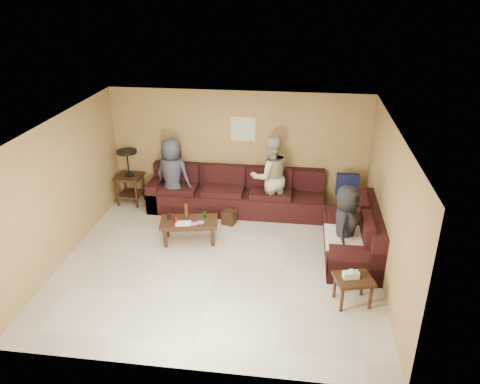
{
  "coord_description": "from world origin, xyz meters",
  "views": [
    {
      "loc": [
        1.27,
        -6.88,
        4.59
      ],
      "look_at": [
        0.25,
        0.85,
        1.0
      ],
      "focal_mm": 35.0,
      "sensor_mm": 36.0,
      "label": 1
    }
  ],
  "objects_px": {
    "side_table_right": "(353,281)",
    "person_right": "(345,227)",
    "coffee_table": "(189,223)",
    "end_table_left": "(129,176)",
    "sectional_sofa": "(272,210)",
    "person_left": "(173,176)",
    "waste_bin": "(229,217)",
    "person_middle": "(270,177)"
  },
  "relations": [
    {
      "from": "person_left",
      "to": "person_right",
      "type": "xyz_separation_m",
      "value": [
        3.44,
        -1.66,
        -0.06
      ]
    },
    {
      "from": "coffee_table",
      "to": "waste_bin",
      "type": "relative_size",
      "value": 3.91
    },
    {
      "from": "waste_bin",
      "to": "person_right",
      "type": "distance_m",
      "value": 2.57
    },
    {
      "from": "sectional_sofa",
      "to": "person_middle",
      "type": "height_order",
      "value": "person_middle"
    },
    {
      "from": "side_table_right",
      "to": "waste_bin",
      "type": "distance_m",
      "value": 3.22
    },
    {
      "from": "end_table_left",
      "to": "waste_bin",
      "type": "bearing_deg",
      "value": -16.59
    },
    {
      "from": "person_right",
      "to": "person_middle",
      "type": "bearing_deg",
      "value": 56.13
    },
    {
      "from": "coffee_table",
      "to": "end_table_left",
      "type": "xyz_separation_m",
      "value": [
        -1.67,
        1.48,
        0.26
      ]
    },
    {
      "from": "waste_bin",
      "to": "person_right",
      "type": "height_order",
      "value": "person_right"
    },
    {
      "from": "person_left",
      "to": "person_middle",
      "type": "height_order",
      "value": "person_middle"
    },
    {
      "from": "person_middle",
      "to": "person_right",
      "type": "height_order",
      "value": "person_middle"
    },
    {
      "from": "person_middle",
      "to": "sectional_sofa",
      "type": "bearing_deg",
      "value": 79.53
    },
    {
      "from": "end_table_left",
      "to": "sectional_sofa",
      "type": "bearing_deg",
      "value": -11.02
    },
    {
      "from": "end_table_left",
      "to": "coffee_table",
      "type": "bearing_deg",
      "value": -41.59
    },
    {
      "from": "side_table_right",
      "to": "person_left",
      "type": "relative_size",
      "value": 0.4
    },
    {
      "from": "sectional_sofa",
      "to": "person_right",
      "type": "distance_m",
      "value": 1.89
    },
    {
      "from": "person_left",
      "to": "person_right",
      "type": "relative_size",
      "value": 1.08
    },
    {
      "from": "end_table_left",
      "to": "side_table_right",
      "type": "xyz_separation_m",
      "value": [
        4.57,
        -2.98,
        -0.24
      ]
    },
    {
      "from": "sectional_sofa",
      "to": "person_left",
      "type": "bearing_deg",
      "value": 170.04
    },
    {
      "from": "side_table_right",
      "to": "person_right",
      "type": "relative_size",
      "value": 0.44
    },
    {
      "from": "sectional_sofa",
      "to": "waste_bin",
      "type": "relative_size",
      "value": 15.86
    },
    {
      "from": "coffee_table",
      "to": "end_table_left",
      "type": "distance_m",
      "value": 2.24
    },
    {
      "from": "sectional_sofa",
      "to": "side_table_right",
      "type": "xyz_separation_m",
      "value": [
        1.39,
        -2.36,
        0.07
      ]
    },
    {
      "from": "end_table_left",
      "to": "person_left",
      "type": "relative_size",
      "value": 0.76
    },
    {
      "from": "waste_bin",
      "to": "end_table_left",
      "type": "bearing_deg",
      "value": 163.41
    },
    {
      "from": "end_table_left",
      "to": "person_right",
      "type": "height_order",
      "value": "person_right"
    },
    {
      "from": "coffee_table",
      "to": "person_right",
      "type": "height_order",
      "value": "person_right"
    },
    {
      "from": "coffee_table",
      "to": "side_table_right",
      "type": "height_order",
      "value": "coffee_table"
    },
    {
      "from": "coffee_table",
      "to": "person_right",
      "type": "xyz_separation_m",
      "value": [
        2.83,
        -0.43,
        0.37
      ]
    },
    {
      "from": "waste_bin",
      "to": "person_middle",
      "type": "xyz_separation_m",
      "value": [
        0.78,
        0.5,
        0.73
      ]
    },
    {
      "from": "side_table_right",
      "to": "person_right",
      "type": "height_order",
      "value": "person_right"
    },
    {
      "from": "sectional_sofa",
      "to": "end_table_left",
      "type": "bearing_deg",
      "value": 168.98
    },
    {
      "from": "coffee_table",
      "to": "person_middle",
      "type": "bearing_deg",
      "value": 42.11
    },
    {
      "from": "sectional_sofa",
      "to": "waste_bin",
      "type": "bearing_deg",
      "value": -175.35
    },
    {
      "from": "person_left",
      "to": "person_middle",
      "type": "distance_m",
      "value": 2.05
    },
    {
      "from": "coffee_table",
      "to": "person_middle",
      "type": "height_order",
      "value": "person_middle"
    },
    {
      "from": "waste_bin",
      "to": "person_middle",
      "type": "distance_m",
      "value": 1.18
    },
    {
      "from": "side_table_right",
      "to": "sectional_sofa",
      "type": "bearing_deg",
      "value": 120.53
    },
    {
      "from": "sectional_sofa",
      "to": "person_left",
      "type": "relative_size",
      "value": 2.87
    },
    {
      "from": "coffee_table",
      "to": "side_table_right",
      "type": "xyz_separation_m",
      "value": [
        2.9,
        -1.5,
        0.02
      ]
    },
    {
      "from": "side_table_right",
      "to": "waste_bin",
      "type": "xyz_separation_m",
      "value": [
        -2.25,
        2.29,
        -0.25
      ]
    },
    {
      "from": "side_table_right",
      "to": "person_middle",
      "type": "relative_size",
      "value": 0.37
    }
  ]
}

